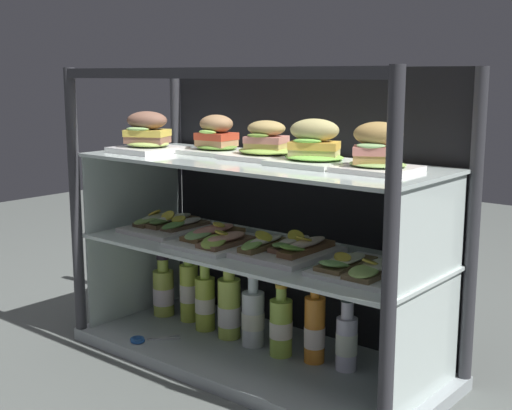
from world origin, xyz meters
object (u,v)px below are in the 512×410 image
plated_roll_sandwich_far_right (266,145)px  open_sandwich_tray_mid_right (169,224)px  plated_roll_sandwich_center (216,138)px  juice_bottle_back_left (205,302)px  open_sandwich_tray_left_of_center (364,268)px  juice_bottle_back_center (281,326)px  juice_bottle_tucked_behind (253,317)px  plated_roll_sandwich_far_left (314,148)px  juice_bottle_front_second (229,308)px  open_sandwich_tray_far_right (218,238)px  juice_bottle_near_post (347,340)px  juice_bottle_front_left_end (163,291)px  plated_roll_sandwich_right_of_center (147,136)px  plated_roll_sandwich_left_of_center (378,152)px  juice_bottle_front_middle (315,330)px  open_sandwich_tray_near_right_corner (287,248)px  juice_bottle_front_fourth (189,291)px  kitchen_scissors (143,339)px

plated_roll_sandwich_far_right → open_sandwich_tray_mid_right: bearing=-172.8°
plated_roll_sandwich_center → juice_bottle_back_left: 0.52m
plated_roll_sandwich_center → open_sandwich_tray_mid_right: size_ratio=0.67×
open_sandwich_tray_left_of_center → juice_bottle_back_center: size_ratio=1.30×
open_sandwich_tray_mid_right → juice_bottle_tucked_behind: bearing=3.3°
plated_roll_sandwich_center → plated_roll_sandwich_far_left: bearing=-5.0°
open_sandwich_tray_left_of_center → juice_bottle_front_second: bearing=173.5°
open_sandwich_tray_far_right → juice_bottle_near_post: 0.47m
open_sandwich_tray_left_of_center → juice_bottle_front_left_end: 0.86m
juice_bottle_near_post → open_sandwich_tray_far_right: bearing=-166.7°
juice_bottle_front_left_end → juice_bottle_tucked_behind: bearing=-1.9°
plated_roll_sandwich_right_of_center → juice_bottle_back_left: bearing=27.0°
plated_roll_sandwich_right_of_center → plated_roll_sandwich_left_of_center: 0.78m
plated_roll_sandwich_far_right → open_sandwich_tray_left_of_center: bearing=-12.2°
juice_bottle_back_center → juice_bottle_front_middle: size_ratio=0.90×
juice_bottle_back_center → open_sandwich_tray_near_right_corner: bearing=-31.0°
plated_roll_sandwich_center → juice_bottle_near_post: 0.72m
open_sandwich_tray_near_right_corner → open_sandwich_tray_far_right: bearing=-171.7°
juice_bottle_front_second → juice_bottle_back_center: (0.21, -0.01, -0.01)m
open_sandwich_tray_near_right_corner → juice_bottle_front_second: size_ratio=1.16×
open_sandwich_tray_far_right → open_sandwich_tray_mid_right: bearing=170.1°
plated_roll_sandwich_far_left → open_sandwich_tray_mid_right: (-0.55, -0.02, -0.28)m
juice_bottle_front_fourth → juice_bottle_front_middle: size_ratio=1.01×
juice_bottle_back_left → plated_roll_sandwich_far_right: bearing=5.8°
open_sandwich_tray_mid_right → open_sandwich_tray_left_of_center: bearing=-2.8°
open_sandwich_tray_near_right_corner → juice_bottle_front_second: (-0.25, 0.03, -0.24)m
juice_bottle_front_fourth → plated_roll_sandwich_right_of_center: bearing=-119.5°
plated_roll_sandwich_center → juice_bottle_front_fourth: plated_roll_sandwich_center is taller
juice_bottle_front_second → plated_roll_sandwich_left_of_center: bearing=-1.2°
juice_bottle_tucked_behind → kitchen_scissors: (-0.28, -0.19, -0.08)m
plated_roll_sandwich_far_right → plated_roll_sandwich_right_of_center: bearing=-164.9°
plated_roll_sandwich_right_of_center → open_sandwich_tray_far_right: plated_roll_sandwich_right_of_center is taller
plated_roll_sandwich_right_of_center → juice_bottle_back_center: plated_roll_sandwich_right_of_center is taller
plated_roll_sandwich_center → juice_bottle_front_middle: 0.65m
kitchen_scissors → juice_bottle_back_center: bearing=24.9°
juice_bottle_front_second → juice_bottle_front_middle: size_ratio=0.96×
open_sandwich_tray_near_right_corner → juice_bottle_tucked_behind: open_sandwich_tray_near_right_corner is taller
plated_roll_sandwich_far_left → juice_bottle_front_middle: (-0.00, 0.02, -0.52)m
open_sandwich_tray_left_of_center → juice_bottle_front_second: open_sandwich_tray_left_of_center is taller
plated_roll_sandwich_right_of_center → kitchen_scissors: bearing=-54.1°
juice_bottle_tucked_behind → juice_bottle_front_left_end: bearing=178.1°
plated_roll_sandwich_right_of_center → plated_roll_sandwich_far_left: size_ratio=0.94×
juice_bottle_front_left_end → juice_bottle_front_middle: size_ratio=0.88×
open_sandwich_tray_left_of_center → open_sandwich_tray_near_right_corner: bearing=174.3°
juice_bottle_front_left_end → juice_bottle_tucked_behind: (0.41, -0.01, 0.01)m
juice_bottle_near_post → juice_bottle_back_center: bearing=-169.6°
open_sandwich_tray_far_right → juice_bottle_front_middle: bearing=15.1°
juice_bottle_front_second → kitchen_scissors: (-0.18, -0.19, -0.09)m
plated_roll_sandwich_left_of_center → juice_bottle_front_fourth: plated_roll_sandwich_left_of_center is taller
plated_roll_sandwich_far_right → open_sandwich_tray_left_of_center: 0.48m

